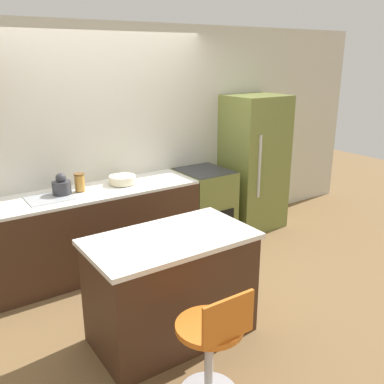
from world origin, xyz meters
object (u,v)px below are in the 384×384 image
(oven_range, at_px, (204,205))
(kettle, at_px, (62,186))
(refrigerator, at_px, (254,163))
(stool_chair, at_px, (212,347))
(mixing_bowl, at_px, (122,179))

(oven_range, distance_m, kettle, 1.83)
(kettle, bearing_deg, refrigerator, -0.87)
(refrigerator, relative_size, stool_chair, 2.04)
(refrigerator, distance_m, kettle, 2.56)
(refrigerator, bearing_deg, kettle, 179.13)
(kettle, bearing_deg, stool_chair, -84.49)
(refrigerator, xyz_separation_m, kettle, (-2.56, 0.04, 0.11))
(refrigerator, xyz_separation_m, stool_chair, (-2.34, -2.23, -0.47))
(kettle, relative_size, mixing_bowl, 0.75)
(refrigerator, height_order, stool_chair, refrigerator)
(mixing_bowl, bearing_deg, stool_chair, -101.28)
(kettle, xyz_separation_m, mixing_bowl, (0.67, 0.00, -0.04))
(mixing_bowl, bearing_deg, kettle, -180.00)
(stool_chair, relative_size, mixing_bowl, 2.97)
(kettle, bearing_deg, mixing_bowl, 0.00)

